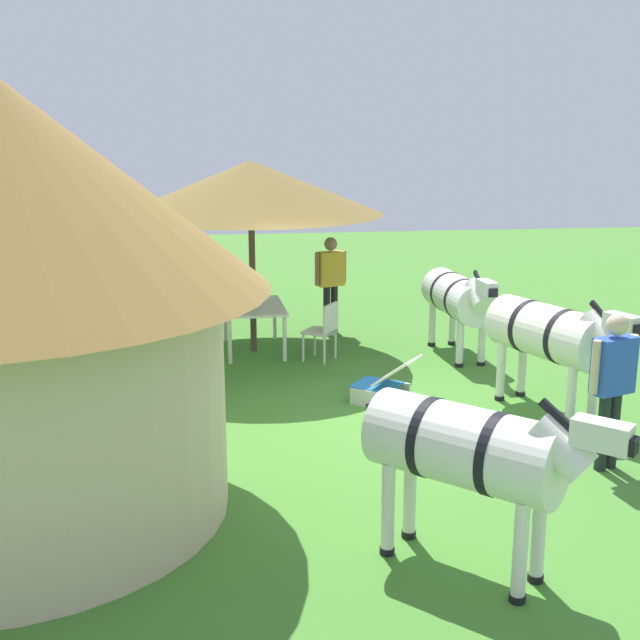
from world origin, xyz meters
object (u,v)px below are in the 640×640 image
object	(u,v)px
patio_chair_near_hut	(182,313)
guest_beside_umbrella	(137,305)
shade_umbrella	(251,188)
zebra_by_umbrella	(471,450)
zebra_nearest_camera	(459,298)
guest_behind_table	(331,276)
patio_dining_table	(253,310)
thatched_hut	(3,279)
striped_lounge_chair	(384,384)
standing_watcher	(613,377)
zebra_toward_hut	(552,334)
patio_chair_west_end	(324,328)

from	to	relation	value
patio_chair_near_hut	guest_beside_umbrella	world-z (taller)	guest_beside_umbrella
shade_umbrella	zebra_by_umbrella	distance (m)	7.06
zebra_nearest_camera	patio_chair_near_hut	bearing A→B (deg)	-21.09
guest_behind_table	patio_dining_table	bearing A→B (deg)	-164.84
thatched_hut	zebra_nearest_camera	xyz separation A→B (m)	(4.44, -5.56, -1.26)
striped_lounge_chair	zebra_by_umbrella	world-z (taller)	zebra_by_umbrella
patio_dining_table	zebra_nearest_camera	world-z (taller)	zebra_nearest_camera
thatched_hut	zebra_by_umbrella	xyz separation A→B (m)	(-1.55, -3.74, -1.16)
thatched_hut	standing_watcher	distance (m)	5.93
zebra_toward_hut	standing_watcher	bearing A→B (deg)	65.75
patio_chair_west_end	standing_watcher	bearing A→B (deg)	-116.67
standing_watcher	zebra_toward_hut	size ratio (longest dim) A/B	0.77
thatched_hut	zebra_by_umbrella	world-z (taller)	thatched_hut
patio_dining_table	standing_watcher	world-z (taller)	standing_watcher
guest_beside_umbrella	zebra_by_umbrella	xyz separation A→B (m)	(-6.11, -3.03, 0.09)
patio_chair_west_end	zebra_nearest_camera	world-z (taller)	zebra_nearest_camera
shade_umbrella	patio_chair_west_end	xyz separation A→B (m)	(-0.73, -1.04, -2.06)
patio_chair_near_hut	guest_beside_umbrella	bearing A→B (deg)	-0.51
guest_behind_table	standing_watcher	world-z (taller)	guest_behind_table
zebra_nearest_camera	zebra_toward_hut	xyz separation A→B (m)	(-2.63, -0.33, 0.08)
patio_chair_west_end	shade_umbrella	bearing A→B (deg)	90.00
striped_lounge_chair	zebra_toward_hut	distance (m)	2.17
patio_chair_west_end	patio_chair_near_hut	distance (m)	2.53
zebra_nearest_camera	zebra_by_umbrella	size ratio (longest dim) A/B	1.34
thatched_hut	patio_chair_west_end	distance (m)	5.92
zebra_toward_hut	zebra_nearest_camera	bearing A→B (deg)	-104.08
shade_umbrella	guest_beside_umbrella	size ratio (longest dim) A/B	2.63
shade_umbrella	striped_lounge_chair	size ratio (longest dim) A/B	4.30
guest_beside_umbrella	zebra_by_umbrella	distance (m)	6.82
guest_behind_table	zebra_toward_hut	world-z (taller)	guest_behind_table
patio_chair_west_end	patio_chair_near_hut	xyz separation A→B (m)	(1.28, 2.17, 0.00)
patio_chair_west_end	striped_lounge_chair	distance (m)	2.09
patio_chair_west_end	patio_chair_near_hut	world-z (taller)	same
standing_watcher	zebra_nearest_camera	bearing A→B (deg)	74.70
patio_chair_near_hut	thatched_hut	bearing A→B (deg)	13.26
patio_chair_west_end	guest_behind_table	xyz separation A→B (m)	(1.68, -0.35, 0.48)
shade_umbrella	standing_watcher	bearing A→B (deg)	-146.48
zebra_nearest_camera	thatched_hut	bearing A→B (deg)	34.85
shade_umbrella	guest_behind_table	world-z (taller)	shade_umbrella
patio_dining_table	thatched_hut	bearing A→B (deg)	154.90
zebra_nearest_camera	shade_umbrella	bearing A→B (deg)	-17.67
patio_chair_near_hut	standing_watcher	size ratio (longest dim) A/B	0.54
thatched_hut	zebra_by_umbrella	distance (m)	4.21
thatched_hut	standing_watcher	size ratio (longest dim) A/B	2.81
patio_chair_west_end	guest_behind_table	distance (m)	1.78
patio_dining_table	standing_watcher	bearing A→B (deg)	-146.48
shade_umbrella	striped_lounge_chair	distance (m)	3.90
patio_dining_table	patio_chair_west_end	size ratio (longest dim) A/B	1.65
patio_chair_west_end	guest_beside_umbrella	size ratio (longest dim) A/B	0.58
striped_lounge_chair	zebra_toward_hut	bearing A→B (deg)	-72.16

